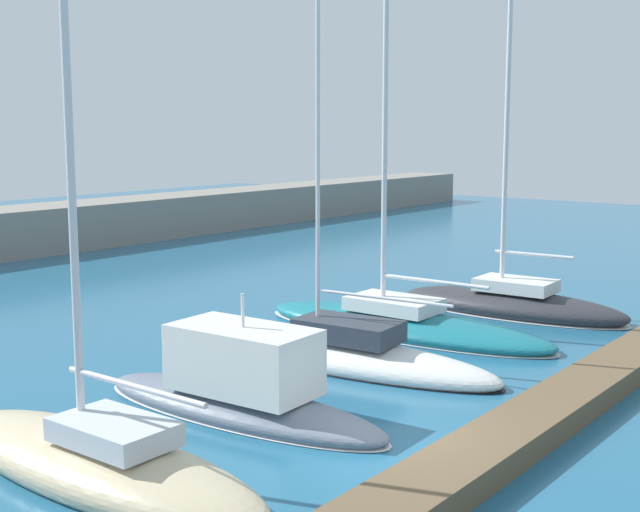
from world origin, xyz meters
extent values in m
plane|color=#236084|center=(0.00, 0.00, 0.00)|extent=(120.00, 120.00, 0.00)
cube|color=brown|center=(0.00, -1.94, 0.27)|extent=(31.35, 1.46, 0.55)
ellipsoid|color=beige|center=(-4.36, 3.67, 0.23)|extent=(2.57, 8.53, 1.14)
cylinder|color=silver|center=(-4.36, 2.53, 2.00)|extent=(0.12, 3.63, 0.11)
cube|color=silver|center=(-4.36, 3.13, 1.02)|extent=(1.46, 2.29, 0.44)
ellipsoid|color=slate|center=(-0.04, 4.03, 0.15)|extent=(2.58, 8.12, 0.87)
ellipsoid|color=silver|center=(-0.04, 4.03, 0.02)|extent=(2.61, 8.20, 0.12)
cube|color=silver|center=(-0.03, 3.87, 1.33)|extent=(1.95, 3.50, 1.50)
cube|color=black|center=(-0.10, 5.25, 1.56)|extent=(1.64, 0.93, 0.84)
cylinder|color=silver|center=(-0.03, 3.87, 2.47)|extent=(0.08, 0.08, 0.78)
ellipsoid|color=white|center=(4.77, 4.52, 0.16)|extent=(3.21, 9.50, 1.15)
ellipsoid|color=black|center=(4.77, 4.52, 0.02)|extent=(3.24, 9.60, 0.12)
cylinder|color=silver|center=(4.70, 5.38, 9.35)|extent=(0.12, 0.12, 17.23)
cylinder|color=silver|center=(4.89, 3.27, 2.04)|extent=(0.45, 3.99, 0.09)
cube|color=#333842|center=(4.79, 4.38, 1.02)|extent=(1.83, 2.98, 0.57)
ellipsoid|color=#19707F|center=(9.16, 5.34, 0.18)|extent=(3.17, 10.50, 0.94)
ellipsoid|color=silver|center=(9.16, 5.34, 0.02)|extent=(3.20, 10.60, 0.12)
cylinder|color=silver|center=(9.17, 4.25, 1.78)|extent=(0.15, 3.85, 0.12)
cube|color=silver|center=(9.15, 5.70, 0.87)|extent=(1.85, 2.93, 0.43)
ellipsoid|color=#2D2D33|center=(13.86, 3.77, 0.27)|extent=(3.05, 8.46, 1.12)
ellipsoid|color=silver|center=(13.86, 3.77, 0.02)|extent=(3.08, 8.55, 0.12)
cylinder|color=silver|center=(13.84, 4.16, 8.69)|extent=(0.17, 0.17, 15.73)
cylinder|color=silver|center=(13.90, 3.01, 2.18)|extent=(0.25, 2.85, 0.12)
cube|color=silver|center=(13.87, 3.62, 1.04)|extent=(1.77, 2.75, 0.43)
camera|label=1|loc=(-14.15, -9.24, 6.61)|focal=48.50mm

